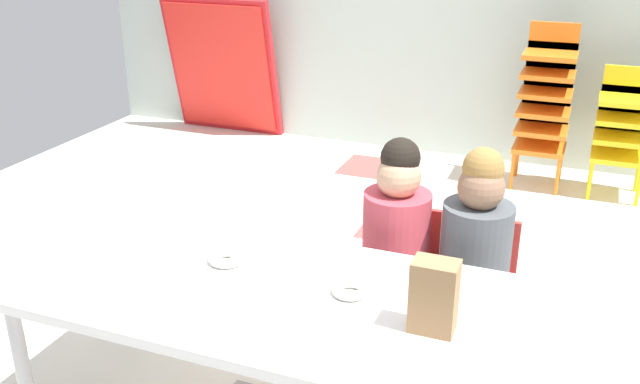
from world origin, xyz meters
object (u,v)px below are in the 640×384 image
object	(u,v)px
craft_table	(279,303)
paper_bag_brown	(434,296)
seated_child_middle_seat	(476,243)
seated_child_near_camera	(397,230)
paper_plate_near_edge	(227,263)
donut_powdered_on_plate	(226,258)
folded_activity_table	(222,67)
donut_powdered_loose	(350,289)
kid_chair_yellow_stack	(623,125)
kid_chair_orange_stack	(546,98)

from	to	relation	value
craft_table	paper_bag_brown	bearing A→B (deg)	-4.49
seated_child_middle_seat	seated_child_near_camera	bearing A→B (deg)	180.00
paper_plate_near_edge	donut_powdered_on_plate	size ratio (longest dim) A/B	1.46
craft_table	seated_child_middle_seat	size ratio (longest dim) A/B	1.89
craft_table	paper_plate_near_edge	distance (m)	0.26
folded_activity_table	paper_bag_brown	world-z (taller)	folded_activity_table
donut_powdered_loose	folded_activity_table	bearing A→B (deg)	125.27
kid_chair_yellow_stack	paper_bag_brown	xyz separation A→B (m)	(-0.54, -2.85, 0.23)
folded_activity_table	seated_child_middle_seat	bearing A→B (deg)	-45.17
seated_child_near_camera	seated_child_middle_seat	xyz separation A→B (m)	(0.30, 0.00, 0.00)
seated_child_near_camera	craft_table	bearing A→B (deg)	-109.35
seated_child_middle_seat	donut_powdered_on_plate	distance (m)	0.92
kid_chair_orange_stack	donut_powdered_loose	distance (m)	2.77
kid_chair_orange_stack	paper_bag_brown	distance (m)	2.85
craft_table	donut_powdered_on_plate	distance (m)	0.26
kid_chair_orange_stack	kid_chair_yellow_stack	distance (m)	0.49
kid_chair_yellow_stack	folded_activity_table	bearing A→B (deg)	175.58
kid_chair_yellow_stack	kid_chair_orange_stack	bearing A→B (deg)	179.94
seated_child_near_camera	seated_child_middle_seat	bearing A→B (deg)	0.00
paper_plate_near_edge	donut_powdered_on_plate	bearing A→B (deg)	0.00
craft_table	donut_powdered_on_plate	bearing A→B (deg)	158.48
folded_activity_table	donut_powdered_on_plate	size ratio (longest dim) A/B	8.79
kid_chair_orange_stack	paper_bag_brown	size ratio (longest dim) A/B	4.73
craft_table	donut_powdered_loose	size ratio (longest dim) A/B	14.70
paper_plate_near_edge	craft_table	bearing A→B (deg)	-21.52
craft_table	kid_chair_orange_stack	size ratio (longest dim) A/B	1.67
seated_child_near_camera	donut_powdered_loose	size ratio (longest dim) A/B	7.77
folded_activity_table	craft_table	bearing A→B (deg)	-58.20
folded_activity_table	paper_bag_brown	bearing A→B (deg)	-52.17
craft_table	seated_child_middle_seat	distance (m)	0.81
paper_plate_near_edge	seated_child_middle_seat	bearing A→B (deg)	34.70
seated_child_near_camera	seated_child_middle_seat	distance (m)	0.30
paper_plate_near_edge	donut_powdered_on_plate	distance (m)	0.02
seated_child_middle_seat	kid_chair_orange_stack	world-z (taller)	kid_chair_orange_stack
seated_child_middle_seat	paper_plate_near_edge	size ratio (longest dim) A/B	5.10
seated_child_middle_seat	folded_activity_table	xyz separation A→B (m)	(-2.40, 2.42, -0.02)
seated_child_middle_seat	paper_bag_brown	world-z (taller)	seated_child_middle_seat
donut_powdered_loose	craft_table	bearing A→B (deg)	-164.13
seated_child_near_camera	paper_plate_near_edge	xyz separation A→B (m)	(-0.45, -0.52, 0.03)
kid_chair_yellow_stack	donut_powdered_loose	xyz separation A→B (m)	(-0.83, -2.75, 0.14)
kid_chair_orange_stack	folded_activity_table	xyz separation A→B (m)	(-2.46, 0.23, -0.04)
paper_bag_brown	seated_child_middle_seat	bearing A→B (deg)	88.67
craft_table	kid_chair_orange_stack	xyz separation A→B (m)	(0.57, 2.81, 0.05)
craft_table	paper_plate_near_edge	size ratio (longest dim) A/B	9.65
donut_powdered_on_plate	donut_powdered_loose	bearing A→B (deg)	-3.84
paper_plate_near_edge	donut_powdered_loose	size ratio (longest dim) A/B	1.52
seated_child_near_camera	seated_child_middle_seat	world-z (taller)	same
donut_powdered_loose	paper_bag_brown	bearing A→B (deg)	-19.77
kid_chair_yellow_stack	donut_powdered_loose	distance (m)	2.87
paper_bag_brown	folded_activity_table	bearing A→B (deg)	127.83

